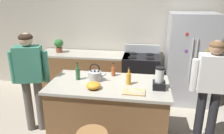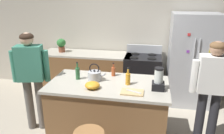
# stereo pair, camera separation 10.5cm
# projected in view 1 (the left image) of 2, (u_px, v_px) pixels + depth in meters

# --- Properties ---
(back_wall) EXTENTS (8.00, 0.10, 2.70)m
(back_wall) POSITION_uv_depth(u_px,v_px,m) (123.00, 33.00, 4.86)
(back_wall) COLOR beige
(back_wall) RESTS_ON ground_plane
(kitchen_island) EXTENTS (1.75, 0.92, 0.94)m
(kitchen_island) POSITION_uv_depth(u_px,v_px,m) (109.00, 111.00, 3.32)
(kitchen_island) COLOR brown
(kitchen_island) RESTS_ON ground_plane
(back_counter_run) EXTENTS (2.00, 0.64, 0.94)m
(back_counter_run) POSITION_uv_depth(u_px,v_px,m) (86.00, 73.00, 4.89)
(back_counter_run) COLOR brown
(back_counter_run) RESTS_ON ground_plane
(refrigerator) EXTENTS (0.90, 0.73, 1.85)m
(refrigerator) POSITION_uv_depth(u_px,v_px,m) (189.00, 59.00, 4.38)
(refrigerator) COLOR #B7BABF
(refrigerator) RESTS_ON ground_plane
(stove_range) EXTENTS (0.76, 0.65, 1.12)m
(stove_range) POSITION_uv_depth(u_px,v_px,m) (140.00, 77.00, 4.68)
(stove_range) COLOR black
(stove_range) RESTS_ON ground_plane
(person_by_island_left) EXTENTS (0.59, 0.31, 1.64)m
(person_by_island_left) POSITION_uv_depth(u_px,v_px,m) (30.00, 74.00, 3.38)
(person_by_island_left) COLOR #66605B
(person_by_island_left) RESTS_ON ground_plane
(person_by_sink_right) EXTENTS (0.59, 0.23, 1.60)m
(person_by_sink_right) POSITION_uv_depth(u_px,v_px,m) (211.00, 84.00, 3.08)
(person_by_sink_right) COLOR #26262B
(person_by_sink_right) RESTS_ON ground_plane
(potted_plant) EXTENTS (0.20, 0.20, 0.30)m
(potted_plant) POSITION_uv_depth(u_px,v_px,m) (59.00, 45.00, 4.77)
(potted_plant) COLOR brown
(potted_plant) RESTS_ON back_counter_run
(blender_appliance) EXTENTS (0.17, 0.17, 0.31)m
(blender_appliance) POSITION_uv_depth(u_px,v_px,m) (159.00, 80.00, 2.95)
(blender_appliance) COLOR black
(blender_appliance) RESTS_ON kitchen_island
(bottle_cooking_sauce) EXTENTS (0.06, 0.06, 0.22)m
(bottle_cooking_sauce) POSITION_uv_depth(u_px,v_px,m) (113.00, 71.00, 3.43)
(bottle_cooking_sauce) COLOR #B24C26
(bottle_cooking_sauce) RESTS_ON kitchen_island
(bottle_soda) EXTENTS (0.07, 0.07, 0.26)m
(bottle_soda) POSITION_uv_depth(u_px,v_px,m) (129.00, 78.00, 3.11)
(bottle_soda) COLOR orange
(bottle_soda) RESTS_ON kitchen_island
(bottle_olive_oil) EXTENTS (0.07, 0.07, 0.28)m
(bottle_olive_oil) POSITION_uv_depth(u_px,v_px,m) (78.00, 73.00, 3.28)
(bottle_olive_oil) COLOR #2D6638
(bottle_olive_oil) RESTS_ON kitchen_island
(mixing_bowl) EXTENTS (0.21, 0.21, 0.09)m
(mixing_bowl) POSITION_uv_depth(u_px,v_px,m) (93.00, 85.00, 2.98)
(mixing_bowl) COLOR orange
(mixing_bowl) RESTS_ON kitchen_island
(tea_kettle) EXTENTS (0.28, 0.20, 0.27)m
(tea_kettle) POSITION_uv_depth(u_px,v_px,m) (95.00, 76.00, 3.24)
(tea_kettle) COLOR #B7BABF
(tea_kettle) RESTS_ON kitchen_island
(cutting_board) EXTENTS (0.30, 0.20, 0.02)m
(cutting_board) POSITION_uv_depth(u_px,v_px,m) (134.00, 92.00, 2.87)
(cutting_board) COLOR tan
(cutting_board) RESTS_ON kitchen_island
(chef_knife) EXTENTS (0.21, 0.12, 0.01)m
(chef_knife) POSITION_uv_depth(u_px,v_px,m) (135.00, 91.00, 2.86)
(chef_knife) COLOR #B7BABF
(chef_knife) RESTS_ON cutting_board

